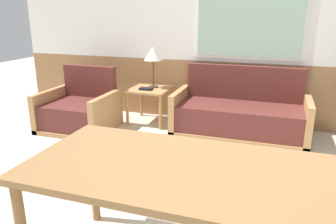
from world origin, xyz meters
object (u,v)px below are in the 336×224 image
at_px(couch, 240,115).
at_px(dining_table, 179,179).
at_px(armchair, 79,112).
at_px(side_table, 150,94).
at_px(table_lamp, 153,55).

xyz_separation_m(couch, dining_table, (-0.04, -2.63, 0.42)).
bearing_deg(couch, armchair, -166.24).
bearing_deg(side_table, couch, -2.65).
bearing_deg(armchair, dining_table, -57.31).
distance_m(armchair, dining_table, 2.99).
relative_size(couch, armchair, 1.81).
relative_size(armchair, dining_table, 0.56).
bearing_deg(dining_table, couch, 89.22).
bearing_deg(dining_table, armchair, 134.28).
distance_m(couch, armchair, 2.16).
relative_size(armchair, table_lamp, 1.64).
height_order(armchair, side_table, armchair).
relative_size(armchair, side_table, 1.71).
bearing_deg(side_table, dining_table, -65.05).
relative_size(table_lamp, dining_table, 0.34).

